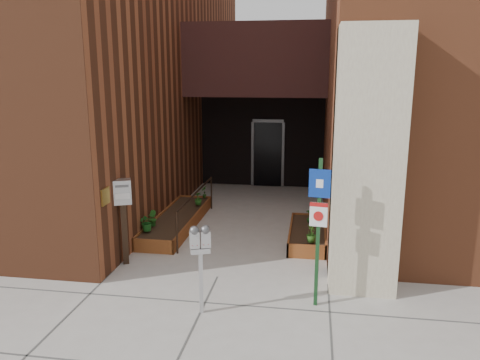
% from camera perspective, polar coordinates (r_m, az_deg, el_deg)
% --- Properties ---
extents(ground, '(80.00, 80.00, 0.00)m').
position_cam_1_polar(ground, '(8.77, -2.78, -11.72)').
color(ground, '#9E9991').
rests_on(ground, ground).
extents(architecture, '(20.00, 14.60, 10.00)m').
position_cam_1_polar(architecture, '(14.87, 1.94, 18.04)').
color(architecture, brown).
rests_on(architecture, ground).
extents(planter_left, '(0.90, 3.60, 0.30)m').
position_cam_1_polar(planter_left, '(11.53, -7.64, -4.98)').
color(planter_left, maroon).
rests_on(planter_left, ground).
extents(planter_right, '(0.80, 2.20, 0.30)m').
position_cam_1_polar(planter_right, '(10.60, 8.23, -6.61)').
color(planter_right, maroon).
rests_on(planter_right, ground).
extents(handrail, '(0.04, 3.34, 0.90)m').
position_cam_1_polar(handrail, '(11.18, -5.35, -2.21)').
color(handrail, black).
rests_on(handrail, ground).
extents(parking_meter, '(0.33, 0.21, 1.43)m').
position_cam_1_polar(parking_meter, '(7.16, -4.87, -7.99)').
color(parking_meter, '#B8B8BB').
rests_on(parking_meter, ground).
extents(sign_post, '(0.33, 0.10, 2.40)m').
position_cam_1_polar(sign_post, '(7.33, 9.55, -4.53)').
color(sign_post, '#163C1C').
rests_on(sign_post, ground).
extents(payment_dropbox, '(0.40, 0.36, 1.69)m').
position_cam_1_polar(payment_dropbox, '(9.21, -14.08, -2.81)').
color(payment_dropbox, black).
rests_on(payment_dropbox, ground).
extents(shrub_left_a, '(0.50, 0.50, 0.39)m').
position_cam_1_polar(shrub_left_a, '(10.39, -11.25, -5.03)').
color(shrub_left_a, '#1C621E').
rests_on(shrub_left_a, planter_left).
extents(shrub_left_b, '(0.27, 0.27, 0.35)m').
position_cam_1_polar(shrub_left_b, '(10.69, -10.62, -4.60)').
color(shrub_left_b, '#225E1B').
rests_on(shrub_left_b, planter_left).
extents(shrub_left_c, '(0.27, 0.27, 0.34)m').
position_cam_1_polar(shrub_left_c, '(12.20, -5.12, -2.25)').
color(shrub_left_c, '#235B1A').
rests_on(shrub_left_c, planter_left).
extents(shrub_left_d, '(0.24, 0.24, 0.34)m').
position_cam_1_polar(shrub_left_d, '(12.84, -4.38, -1.47)').
color(shrub_left_d, '#225317').
rests_on(shrub_left_d, planter_left).
extents(shrub_right_a, '(0.24, 0.24, 0.36)m').
position_cam_1_polar(shrub_right_a, '(9.64, 8.67, -6.47)').
color(shrub_right_a, '#295A19').
rests_on(shrub_right_a, planter_right).
extents(shrub_right_b, '(0.23, 0.23, 0.31)m').
position_cam_1_polar(shrub_right_b, '(10.86, 8.42, -4.35)').
color(shrub_right_b, '#1D5718').
rests_on(shrub_right_b, planter_right).
extents(shrub_right_c, '(0.45, 0.45, 0.37)m').
position_cam_1_polar(shrub_right_c, '(10.92, 9.48, -4.14)').
color(shrub_right_c, '#1A5217').
rests_on(shrub_right_c, planter_right).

